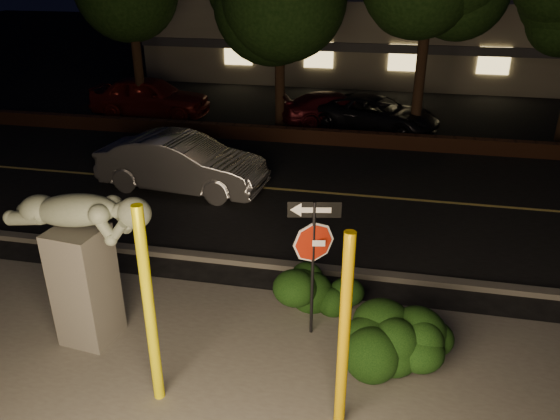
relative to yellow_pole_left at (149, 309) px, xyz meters
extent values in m
plane|color=black|center=(1.34, 11.06, -1.55)|extent=(90.00, 90.00, 0.00)
cube|color=#4C4944|center=(1.34, 0.06, -1.54)|extent=(14.00, 6.00, 0.02)
cube|color=black|center=(1.34, 8.06, -1.54)|extent=(80.00, 8.00, 0.01)
cube|color=#CFB452|center=(1.34, 8.06, -1.53)|extent=(80.00, 0.12, 0.00)
cube|color=#4C4944|center=(1.34, 3.96, -1.49)|extent=(80.00, 0.25, 0.12)
cube|color=#402114|center=(1.34, 12.36, -1.30)|extent=(40.00, 0.35, 0.50)
cube|color=black|center=(1.34, 18.06, -1.54)|extent=(40.00, 12.00, 0.01)
cube|color=#73695C|center=(1.34, 26.06, 0.45)|extent=(22.00, 10.00, 4.00)
cube|color=#333338|center=(1.34, 20.96, 0.45)|extent=(22.00, 0.20, 0.40)
cube|color=#FFD87F|center=(-4.66, 21.01, 0.05)|extent=(1.40, 0.08, 1.20)
cube|color=#FFD87F|center=(-0.66, 21.01, 0.05)|extent=(1.40, 0.08, 1.20)
cube|color=#FFD87F|center=(3.34, 21.01, 0.05)|extent=(1.40, 0.08, 1.20)
cube|color=#FFD87F|center=(7.34, 21.01, 0.05)|extent=(1.40, 0.08, 1.20)
cylinder|color=black|center=(-6.66, 14.06, 0.33)|extent=(0.36, 0.36, 3.75)
cylinder|color=black|center=(-1.16, 14.26, 0.58)|extent=(0.36, 0.36, 4.25)
cylinder|color=black|center=(3.84, 13.86, 0.45)|extent=(0.36, 0.36, 4.00)
cylinder|color=yellow|center=(0.00, 0.00, 0.00)|extent=(0.15, 0.15, 3.10)
cylinder|color=#D5A603|center=(2.63, 0.02, -0.05)|extent=(0.15, 0.15, 2.99)
cylinder|color=black|center=(1.94, 1.94, -0.32)|extent=(0.05, 0.05, 2.46)
cube|color=white|center=(1.94, 1.94, 0.21)|extent=(0.37, 0.09, 0.11)
cube|color=black|center=(1.94, 1.94, 0.78)|extent=(0.83, 0.18, 0.26)
cube|color=white|center=(1.94, 1.94, 0.78)|extent=(0.52, 0.12, 0.11)
cube|color=#4C4944|center=(-1.65, 1.08, -0.53)|extent=(0.89, 0.89, 2.04)
sphere|color=#626B5B|center=(-0.55, 0.95, 0.95)|extent=(0.48, 0.48, 0.48)
ellipsoid|color=black|center=(1.94, 2.71, -1.06)|extent=(2.07, 1.57, 0.97)
ellipsoid|color=black|center=(3.65, 1.47, -1.04)|extent=(1.73, 1.27, 1.01)
ellipsoid|color=black|center=(3.41, 1.34, -1.02)|extent=(1.68, 1.25, 1.06)
imported|color=#A3A3A7|center=(-2.50, 7.56, -0.79)|extent=(4.74, 2.08, 1.52)
imported|color=maroon|center=(-6.50, 14.51, -0.74)|extent=(4.73, 1.92, 1.61)
imported|color=#460D15|center=(0.89, 14.88, -0.94)|extent=(4.51, 3.20, 1.21)
imported|color=black|center=(2.44, 14.27, -0.91)|extent=(5.04, 3.45, 1.28)
camera|label=1|loc=(2.97, -5.62, 4.32)|focal=35.00mm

